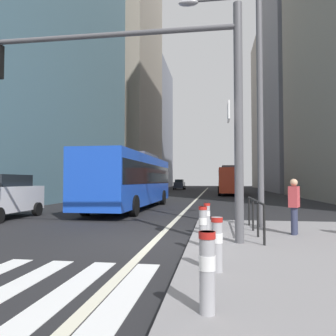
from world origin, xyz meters
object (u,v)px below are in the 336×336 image
Objects in this scene: sedan_white_oncoming at (1,196)px; bollard_right at (203,224)px; car_oncoming_mid at (179,184)px; car_receding_near at (228,185)px; pedestrian_waiting at (294,204)px; street_lamp_post at (260,73)px; traffic_signal_gantry at (146,85)px; bollard_back at (207,215)px; city_bus_blue_oncoming at (132,178)px; bollard_left at (217,241)px; city_bus_red_receding at (229,179)px; bollard_front at (207,268)px.

sedan_white_oncoming reaches higher than bollard_right.
car_oncoming_mid and car_receding_near have the same top height.
street_lamp_post is at bearing 115.44° from pedestrian_waiting.
bollard_right is (1.48, -0.47, -3.49)m from traffic_signal_gantry.
bollard_right reaches higher than bollard_back.
traffic_signal_gantry is 4.55m from street_lamp_post.
car_receding_near is 5.15× the size of bollard_back.
bollard_back is at bearing 50.25° from traffic_signal_gantry.
city_bus_blue_oncoming is 1.73× the size of traffic_signal_gantry.
street_lamp_post is at bearing 75.07° from bollard_left.
sedan_white_oncoming is 11.92m from bollard_left.
pedestrian_waiting is at bearing -89.05° from city_bus_red_receding.
city_bus_red_receding reaches higher than bollard_front.
traffic_signal_gantry reaches higher than pedestrian_waiting.
bollard_back is (4.64, -8.68, -1.22)m from city_bus_blue_oncoming.
pedestrian_waiting is at bearing -8.57° from bollard_back.
car_oncoming_mid is at bearing 96.52° from bollard_front.
street_lamp_post reaches higher than sedan_white_oncoming.
bollard_left is (0.12, 1.74, -0.01)m from bollard_front.
sedan_white_oncoming is 9.52m from bollard_back.
bollard_front is at bearing -69.01° from traffic_signal_gantry.
city_bus_blue_oncoming is at bearing -101.61° from car_receding_near.
car_receding_near is 42.66m from bollard_back.
street_lamp_post is at bearing 32.27° from bollard_back.
car_oncoming_mid is (-1.83, 43.03, -0.85)m from city_bus_blue_oncoming.
car_oncoming_mid is (2.56, 48.72, 0.00)m from sedan_white_oncoming.
car_oncoming_mid is at bearing 99.24° from street_lamp_post.
sedan_white_oncoming is 1.01× the size of car_receding_near.
city_bus_blue_oncoming is 1.05× the size of city_bus_red_receding.
bollard_left is at bearing -69.50° from city_bus_blue_oncoming.
car_receding_near is 42.97m from pedestrian_waiting.
city_bus_blue_oncoming is 43.08m from car_oncoming_mid.
bollard_back is (6.47, -51.71, -0.37)m from car_oncoming_mid.
car_oncoming_mid is at bearing 111.16° from city_bus_red_receding.
city_bus_red_receding is 34.45m from bollard_left.
bollard_back is at bearing -147.73° from street_lamp_post.
city_bus_red_receding is 1.43× the size of street_lamp_post.
city_bus_blue_oncoming is 2.78× the size of sedan_white_oncoming.
city_bus_red_receding reaches higher than bollard_right.
bollard_left is (4.91, -13.14, -1.18)m from city_bus_blue_oncoming.
traffic_signal_gantry reaches higher than car_oncoming_mid.
bollard_front is 1.11× the size of bollard_back.
city_bus_blue_oncoming is at bearing 107.84° from bollard_front.
city_bus_red_receding is 30.02m from bollard_back.
city_bus_blue_oncoming reaches higher than bollard_right.
car_oncoming_mid is at bearing 95.28° from traffic_signal_gantry.
bollard_right is (4.60, -10.99, -1.18)m from city_bus_blue_oncoming.
car_receding_near is at bearing 87.50° from bollard_left.
city_bus_blue_oncoming is 11.54m from pedestrian_waiting.
bollard_front is (-2.17, -48.79, -0.32)m from car_receding_near.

